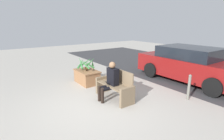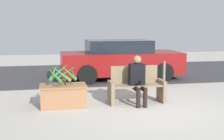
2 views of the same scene
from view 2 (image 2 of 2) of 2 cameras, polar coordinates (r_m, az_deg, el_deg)
ground_plane at (r=7.47m, az=7.55°, el=-7.40°), size 30.00×30.00×0.00m
road_surface at (r=13.23m, az=-0.96°, el=-0.49°), size 20.00×6.00×0.01m
bench at (r=8.13m, az=4.43°, el=-2.98°), size 1.44×0.54×0.94m
person_seated at (r=7.90m, az=4.75°, el=-1.43°), size 0.39×0.62×1.24m
planter_box at (r=7.81m, az=-8.91°, el=-4.54°), size 1.14×0.72×0.54m
potted_plant at (r=7.70m, az=-9.04°, el=-0.66°), size 0.77×0.77×0.55m
parked_car at (r=11.64m, az=1.54°, el=1.93°), size 4.43×1.98×1.46m
bollard_post at (r=10.31m, az=9.50°, el=-0.62°), size 0.09×0.09×0.85m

